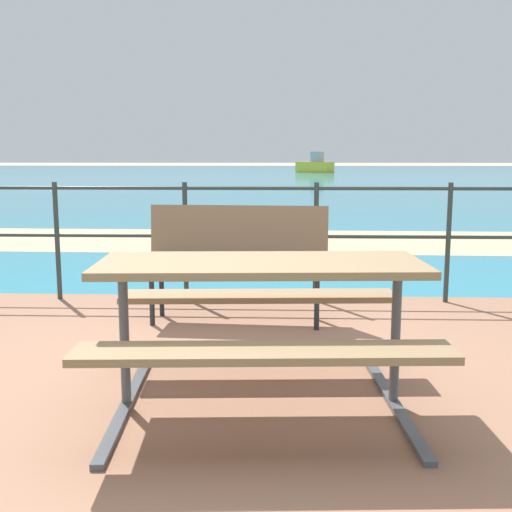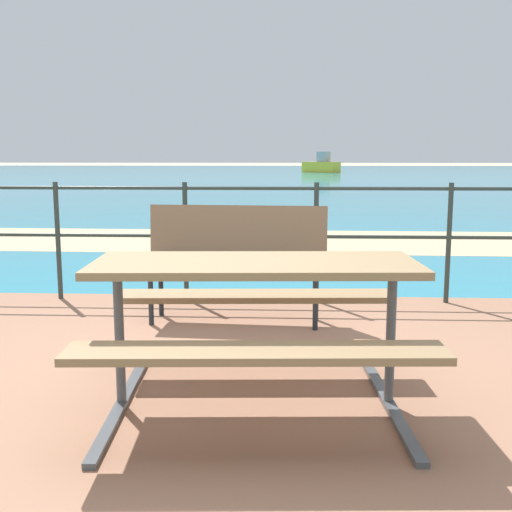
# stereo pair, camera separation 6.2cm
# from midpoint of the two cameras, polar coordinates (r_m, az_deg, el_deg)

# --- Properties ---
(ground_plane) EXTENTS (240.00, 240.00, 0.00)m
(ground_plane) POSITION_cam_midpoint_polar(r_m,az_deg,el_deg) (3.48, -2.92, -14.09)
(ground_plane) COLOR beige
(patio_paving) EXTENTS (6.40, 5.20, 0.06)m
(patio_paving) POSITION_cam_midpoint_polar(r_m,az_deg,el_deg) (3.47, -2.92, -13.63)
(patio_paving) COLOR #996B51
(patio_paving) RESTS_ON ground
(sea_water) EXTENTS (90.00, 90.00, 0.01)m
(sea_water) POSITION_cam_midpoint_polar(r_m,az_deg,el_deg) (43.21, 1.78, 7.31)
(sea_water) COLOR teal
(sea_water) RESTS_ON ground
(beach_strip) EXTENTS (54.05, 3.99, 0.01)m
(beach_strip) POSITION_cam_midpoint_polar(r_m,az_deg,el_deg) (10.15, 0.49, 1.40)
(beach_strip) COLOR tan
(beach_strip) RESTS_ON ground
(picnic_table) EXTENTS (1.73, 1.46, 0.78)m
(picnic_table) POSITION_cam_midpoint_polar(r_m,az_deg,el_deg) (3.22, -0.13, -3.77)
(picnic_table) COLOR #8C704C
(picnic_table) RESTS_ON patio_paving
(park_bench) EXTENTS (1.46, 0.51, 0.92)m
(park_bench) POSITION_cam_midpoint_polar(r_m,az_deg,el_deg) (4.97, -2.10, 0.34)
(park_bench) COLOR #7A6047
(park_bench) RESTS_ON patio_paving
(railing_fence) EXTENTS (5.94, 0.04, 1.08)m
(railing_fence) POSITION_cam_midpoint_polar(r_m,az_deg,el_deg) (5.63, -0.83, 2.61)
(railing_fence) COLOR #2D3833
(railing_fence) RESTS_ON patio_paving
(boat_mid) EXTENTS (3.44, 3.05, 1.70)m
(boat_mid) POSITION_cam_midpoint_polar(r_m,az_deg,el_deg) (52.34, 5.25, 8.21)
(boat_mid) COLOR yellow
(boat_mid) RESTS_ON sea_water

